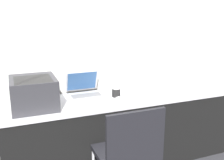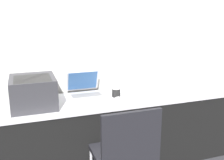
# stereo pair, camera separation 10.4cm
# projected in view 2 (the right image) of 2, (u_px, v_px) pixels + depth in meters

# --- Properties ---
(wall_back) EXTENTS (8.00, 0.05, 2.60)m
(wall_back) POSITION_uv_depth(u_px,v_px,m) (110.00, 37.00, 2.93)
(wall_back) COLOR silver
(wall_back) RESTS_ON ground_plane
(table) EXTENTS (2.40, 0.63, 0.72)m
(table) POSITION_uv_depth(u_px,v_px,m) (122.00, 129.00, 2.79)
(table) COLOR black
(table) RESTS_ON ground_plane
(printer) EXTENTS (0.40, 0.44, 0.28)m
(printer) POSITION_uv_depth(u_px,v_px,m) (33.00, 91.00, 2.39)
(printer) COLOR #333338
(printer) RESTS_ON table
(laptop_left) EXTENTS (0.35, 0.32, 0.24)m
(laptop_left) POSITION_uv_depth(u_px,v_px,m) (85.00, 90.00, 2.75)
(laptop_left) COLOR #B7B7BC
(laptop_left) RESTS_ON table
(external_keyboard) EXTENTS (0.37, 0.13, 0.02)m
(external_keyboard) POSITION_uv_depth(u_px,v_px,m) (91.00, 101.00, 2.53)
(external_keyboard) COLOR silver
(external_keyboard) RESTS_ON table
(coffee_cup) EXTENTS (0.09, 0.09, 0.09)m
(coffee_cup) POSITION_uv_depth(u_px,v_px,m) (116.00, 92.00, 2.69)
(coffee_cup) COLOR black
(coffee_cup) RESTS_ON table
(mouse) EXTENTS (0.06, 0.05, 0.03)m
(mouse) POSITION_uv_depth(u_px,v_px,m) (118.00, 98.00, 2.59)
(mouse) COLOR silver
(mouse) RESTS_ON table
(chair) EXTENTS (0.48, 0.41, 0.87)m
(chair) POSITION_uv_depth(u_px,v_px,m) (126.00, 149.00, 2.09)
(chair) COLOR black
(chair) RESTS_ON ground_plane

